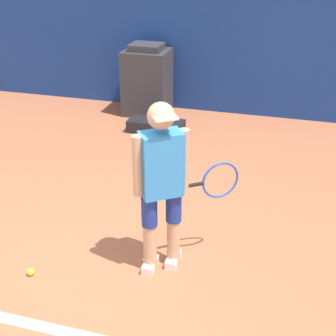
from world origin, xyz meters
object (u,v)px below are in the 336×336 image
at_px(tennis_player, 163,182).
at_px(covered_chair, 147,81).
at_px(equipment_bag, 156,126).
at_px(tennis_ball, 31,272).

xyz_separation_m(tennis_player, covered_chair, (-1.39, 3.78, -0.31)).
height_order(covered_chair, equipment_bag, covered_chair).
distance_m(tennis_player, tennis_ball, 1.44).
distance_m(covered_chair, equipment_bag, 0.97).
bearing_deg(covered_chair, equipment_bag, -63.41).
relative_size(tennis_player, tennis_ball, 22.96).
distance_m(tennis_ball, equipment_bag, 3.48).
xyz_separation_m(tennis_ball, covered_chair, (-0.30, 4.24, 0.51)).
distance_m(tennis_ball, covered_chair, 4.28).
bearing_deg(tennis_ball, equipment_bag, 88.61).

